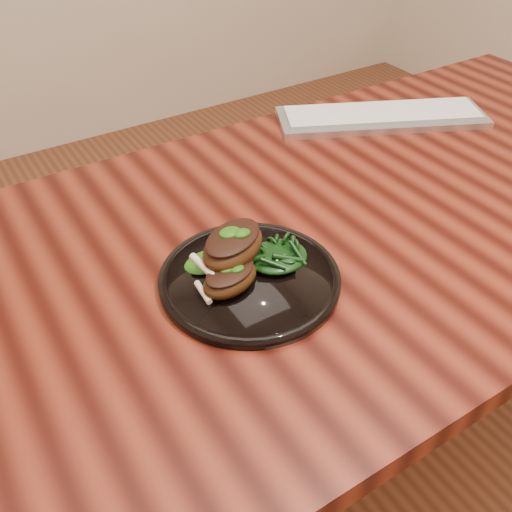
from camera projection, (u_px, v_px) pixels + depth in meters
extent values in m
plane|color=#5E2F1A|center=(331.00, 445.00, 1.48)|extent=(4.00, 4.00, 0.00)
cube|color=black|center=(364.00, 214.00, 1.02)|extent=(1.60, 0.80, 0.04)
cylinder|color=#381D0C|center=(459.00, 189.00, 1.79)|extent=(0.06, 0.06, 0.71)
cylinder|color=black|center=(250.00, 279.00, 0.84)|extent=(0.27, 0.27, 0.02)
torus|color=black|center=(250.00, 278.00, 0.84)|extent=(0.27, 0.27, 0.01)
cylinder|color=black|center=(250.00, 277.00, 0.84)|extent=(0.18, 0.18, 0.00)
ellipsoid|color=#3F210C|center=(230.00, 279.00, 0.80)|extent=(0.10, 0.08, 0.04)
ellipsoid|color=black|center=(230.00, 272.00, 0.79)|extent=(0.09, 0.07, 0.01)
cylinder|color=beige|center=(203.00, 292.00, 0.79)|extent=(0.01, 0.04, 0.01)
ellipsoid|color=#124607|center=(230.00, 269.00, 0.79)|extent=(0.03, 0.02, 0.01)
ellipsoid|color=#3F210C|center=(233.00, 247.00, 0.82)|extent=(0.13, 0.12, 0.04)
ellipsoid|color=black|center=(233.00, 237.00, 0.81)|extent=(0.12, 0.10, 0.01)
cylinder|color=beige|center=(203.00, 266.00, 0.80)|extent=(0.02, 0.06, 0.01)
ellipsoid|color=#124607|center=(233.00, 234.00, 0.81)|extent=(0.03, 0.02, 0.01)
ellipsoid|color=#124607|center=(211.00, 261.00, 0.86)|extent=(0.09, 0.06, 0.01)
ellipsoid|color=black|center=(278.00, 257.00, 0.86)|extent=(0.09, 0.08, 0.02)
cube|color=silver|center=(382.00, 117.00, 1.27)|extent=(0.47, 0.32, 0.01)
cube|color=white|center=(382.00, 113.00, 1.26)|extent=(0.43, 0.28, 0.01)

